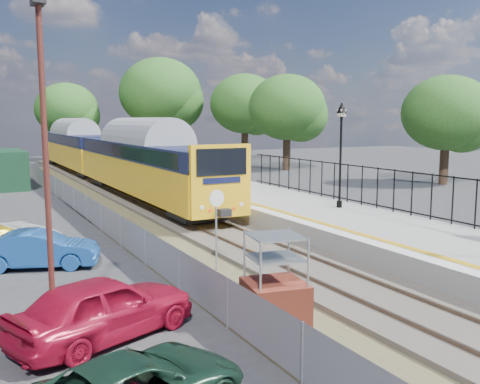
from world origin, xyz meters
TOP-DOWN VIEW (x-y plane):
  - ground at (0.00, 0.00)m, footprint 120.00×120.00m
  - track_bed at (-0.47, 9.67)m, footprint 5.90×80.00m
  - platform at (4.20, 8.00)m, footprint 5.00×70.00m
  - platform_edge at (2.14, 8.00)m, footprint 0.90×70.00m
  - victorian_lamp_north at (5.30, 6.00)m, footprint 0.44×0.44m
  - palisade_fence at (6.55, 2.24)m, footprint 0.12×26.00m
  - wire_fence at (-4.20, 12.00)m, footprint 0.06×52.00m
  - tree_line at (1.40, 42.00)m, footprint 56.80×43.80m
  - train at (0.00, 27.41)m, footprint 2.82×40.83m
  - brick_plinth at (-3.12, -2.31)m, footprint 1.56×1.56m
  - speed_sign at (-2.50, 2.16)m, footprint 0.53×0.14m
  - carpark_lamp at (-7.87, -1.25)m, footprint 0.25×0.50m
  - car_red at (-6.83, -1.28)m, footprint 4.49×3.07m
  - car_blue at (-7.31, 5.33)m, footprint 3.90×2.44m

SIDE VIEW (x-z plane):
  - ground at x=0.00m, z-range 0.00..0.00m
  - track_bed at x=-0.47m, z-range -0.05..0.24m
  - platform at x=4.20m, z-range 0.00..0.90m
  - wire_fence at x=-4.20m, z-range 0.00..1.20m
  - car_blue at x=-7.31m, z-range 0.00..1.21m
  - car_red at x=-6.83m, z-range 0.00..1.42m
  - platform_edge at x=2.14m, z-range 0.90..0.91m
  - brick_plinth at x=-3.12m, z-range -0.04..2.12m
  - speed_sign at x=-2.50m, z-range 0.45..3.07m
  - palisade_fence at x=6.55m, z-range 0.84..2.84m
  - train at x=0.00m, z-range 0.59..4.09m
  - carpark_lamp at x=-7.87m, z-range 0.49..7.58m
  - victorian_lamp_north at x=5.30m, z-range 2.00..6.60m
  - tree_line at x=1.40m, z-range 0.67..12.55m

